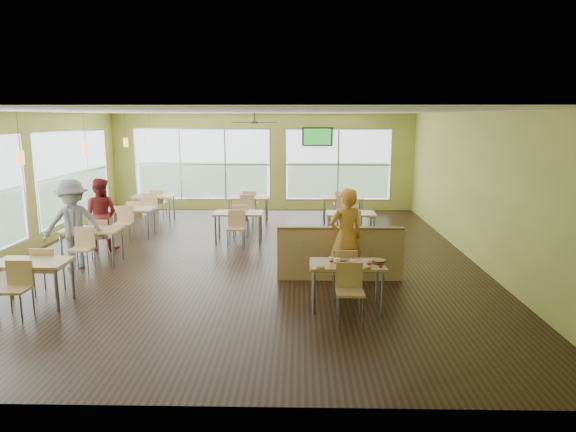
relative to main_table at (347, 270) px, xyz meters
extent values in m
plane|color=black|center=(-2.00, 3.00, -0.63)|extent=(12.00, 12.00, 0.00)
plane|color=white|center=(-2.00, 3.00, 2.57)|extent=(12.00, 12.00, 0.00)
cube|color=#CCC452|center=(-2.00, 9.00, 0.97)|extent=(10.00, 0.04, 3.20)
cube|color=#CCC452|center=(-2.00, -3.00, 0.97)|extent=(10.00, 0.04, 3.20)
cube|color=#CCC452|center=(-7.00, 3.00, 0.97)|extent=(0.04, 12.00, 3.20)
cube|color=#CCC452|center=(3.00, 3.00, 0.97)|extent=(0.04, 12.00, 3.20)
cube|color=white|center=(-6.98, 6.00, 0.89)|extent=(0.02, 4.50, 2.35)
cube|color=white|center=(-4.00, 8.98, 0.89)|extent=(4.50, 0.02, 2.35)
cube|color=white|center=(0.50, 8.98, 0.89)|extent=(3.50, 0.02, 2.35)
cube|color=#B7BABC|center=(-6.97, 3.50, -0.28)|extent=(0.04, 9.40, 0.05)
cube|color=#B7BABC|center=(-1.75, 8.97, -0.28)|extent=(8.00, 0.04, 0.05)
cube|color=#DEB477|center=(0.00, 0.00, 0.10)|extent=(1.20, 0.70, 0.04)
cube|color=brown|center=(0.00, 0.00, 0.07)|extent=(1.22, 0.71, 0.01)
cylinder|color=slate|center=(-0.54, -0.29, -0.28)|extent=(0.05, 0.05, 0.71)
cylinder|color=slate|center=(0.54, -0.29, -0.28)|extent=(0.05, 0.05, 0.71)
cylinder|color=slate|center=(-0.54, 0.29, -0.28)|extent=(0.05, 0.05, 0.71)
cylinder|color=slate|center=(0.54, 0.29, -0.28)|extent=(0.05, 0.05, 0.71)
cube|color=#DEB477|center=(0.00, 0.55, -0.18)|extent=(0.42, 0.42, 0.04)
cube|color=#DEB477|center=(0.00, 0.74, 0.04)|extent=(0.42, 0.04, 0.40)
cube|color=#DEB477|center=(0.00, -0.55, -0.18)|extent=(0.42, 0.42, 0.04)
cube|color=#DEB477|center=(0.00, -0.74, 0.04)|extent=(0.42, 0.04, 0.40)
cube|color=#DEB477|center=(0.00, 1.45, -0.13)|extent=(2.40, 0.12, 1.00)
cube|color=brown|center=(0.00, 1.45, 0.39)|extent=(2.40, 0.14, 0.04)
cube|color=#DEB477|center=(-5.20, 0.00, 0.10)|extent=(1.20, 0.70, 0.04)
cube|color=brown|center=(-5.20, 0.00, 0.07)|extent=(1.22, 0.71, 0.01)
cylinder|color=slate|center=(-4.66, -0.29, -0.28)|extent=(0.05, 0.05, 0.71)
cylinder|color=slate|center=(-5.74, 0.29, -0.28)|extent=(0.05, 0.05, 0.71)
cylinder|color=slate|center=(-4.66, 0.29, -0.28)|extent=(0.05, 0.05, 0.71)
cube|color=#DEB477|center=(-5.20, 0.55, -0.18)|extent=(0.42, 0.42, 0.04)
cube|color=#DEB477|center=(-5.20, 0.74, 0.04)|extent=(0.42, 0.04, 0.40)
cube|color=#DEB477|center=(-5.20, -0.55, -0.18)|extent=(0.42, 0.42, 0.04)
cube|color=#DEB477|center=(-5.20, -0.74, 0.04)|extent=(0.42, 0.04, 0.40)
cube|color=#DEB477|center=(-5.20, 2.50, 0.10)|extent=(1.20, 0.70, 0.04)
cube|color=brown|center=(-5.20, 2.50, 0.07)|extent=(1.22, 0.71, 0.01)
cylinder|color=slate|center=(-5.74, 2.21, -0.28)|extent=(0.05, 0.05, 0.71)
cylinder|color=slate|center=(-4.66, 2.21, -0.28)|extent=(0.05, 0.05, 0.71)
cylinder|color=slate|center=(-5.74, 2.79, -0.28)|extent=(0.05, 0.05, 0.71)
cylinder|color=slate|center=(-4.66, 2.79, -0.28)|extent=(0.05, 0.05, 0.71)
cube|color=#DEB477|center=(-5.20, 3.05, -0.18)|extent=(0.42, 0.42, 0.04)
cube|color=#DEB477|center=(-5.20, 3.24, 0.04)|extent=(0.42, 0.04, 0.40)
cube|color=#DEB477|center=(-5.20, 1.95, -0.18)|extent=(0.42, 0.42, 0.04)
cube|color=#DEB477|center=(-5.20, 1.76, 0.04)|extent=(0.42, 0.04, 0.40)
cube|color=#DEB477|center=(-5.20, 5.00, 0.10)|extent=(1.20, 0.70, 0.04)
cube|color=brown|center=(-5.20, 5.00, 0.07)|extent=(1.22, 0.71, 0.01)
cylinder|color=slate|center=(-5.74, 4.71, -0.28)|extent=(0.05, 0.05, 0.71)
cylinder|color=slate|center=(-4.66, 4.71, -0.28)|extent=(0.05, 0.05, 0.71)
cylinder|color=slate|center=(-5.74, 5.29, -0.28)|extent=(0.05, 0.05, 0.71)
cylinder|color=slate|center=(-4.66, 5.29, -0.28)|extent=(0.05, 0.05, 0.71)
cube|color=#DEB477|center=(-5.20, 5.55, -0.18)|extent=(0.42, 0.42, 0.04)
cube|color=#DEB477|center=(-5.20, 5.74, 0.04)|extent=(0.42, 0.04, 0.40)
cube|color=#DEB477|center=(-5.20, 4.45, -0.18)|extent=(0.42, 0.42, 0.04)
cube|color=#DEB477|center=(-5.20, 4.26, 0.04)|extent=(0.42, 0.04, 0.40)
cube|color=#DEB477|center=(-5.20, 7.20, 0.10)|extent=(1.20, 0.70, 0.04)
cube|color=brown|center=(-5.20, 7.20, 0.07)|extent=(1.22, 0.71, 0.01)
cylinder|color=slate|center=(-5.74, 6.91, -0.28)|extent=(0.05, 0.05, 0.71)
cylinder|color=slate|center=(-4.66, 6.91, -0.28)|extent=(0.05, 0.05, 0.71)
cylinder|color=slate|center=(-5.74, 7.49, -0.28)|extent=(0.05, 0.05, 0.71)
cylinder|color=slate|center=(-4.66, 7.49, -0.28)|extent=(0.05, 0.05, 0.71)
cube|color=#DEB477|center=(-5.20, 7.75, -0.18)|extent=(0.42, 0.42, 0.04)
cube|color=#DEB477|center=(-5.20, 7.94, 0.04)|extent=(0.42, 0.04, 0.40)
cube|color=#DEB477|center=(-5.20, 6.65, -0.18)|extent=(0.42, 0.42, 0.04)
cube|color=#DEB477|center=(-5.20, 6.46, 0.04)|extent=(0.42, 0.04, 0.40)
cube|color=#DEB477|center=(-2.30, 4.50, 0.10)|extent=(1.20, 0.70, 0.04)
cube|color=brown|center=(-2.30, 4.50, 0.07)|extent=(1.22, 0.71, 0.01)
cylinder|color=slate|center=(-2.84, 4.21, -0.28)|extent=(0.05, 0.05, 0.71)
cylinder|color=slate|center=(-1.76, 4.21, -0.28)|extent=(0.05, 0.05, 0.71)
cylinder|color=slate|center=(-2.84, 4.79, -0.28)|extent=(0.05, 0.05, 0.71)
cylinder|color=slate|center=(-1.76, 4.79, -0.28)|extent=(0.05, 0.05, 0.71)
cube|color=#DEB477|center=(-2.30, 5.05, -0.18)|extent=(0.42, 0.42, 0.04)
cube|color=#DEB477|center=(-2.30, 5.24, 0.04)|extent=(0.42, 0.04, 0.40)
cube|color=#DEB477|center=(-2.30, 3.95, -0.18)|extent=(0.42, 0.42, 0.04)
cube|color=#DEB477|center=(-2.30, 3.76, 0.04)|extent=(0.42, 0.04, 0.40)
cube|color=#DEB477|center=(-2.30, 7.00, 0.10)|extent=(1.20, 0.70, 0.04)
cube|color=brown|center=(-2.30, 7.00, 0.07)|extent=(1.22, 0.71, 0.01)
cylinder|color=slate|center=(-2.84, 6.71, -0.28)|extent=(0.05, 0.05, 0.71)
cylinder|color=slate|center=(-1.76, 6.71, -0.28)|extent=(0.05, 0.05, 0.71)
cylinder|color=slate|center=(-2.84, 7.29, -0.28)|extent=(0.05, 0.05, 0.71)
cylinder|color=slate|center=(-1.76, 7.29, -0.28)|extent=(0.05, 0.05, 0.71)
cube|color=#DEB477|center=(-2.30, 7.55, -0.18)|extent=(0.42, 0.42, 0.04)
cube|color=#DEB477|center=(-2.30, 7.74, 0.04)|extent=(0.42, 0.04, 0.40)
cube|color=#DEB477|center=(-2.30, 6.45, -0.18)|extent=(0.42, 0.42, 0.04)
cube|color=#DEB477|center=(-2.30, 6.26, 0.04)|extent=(0.42, 0.04, 0.40)
cube|color=#DEB477|center=(0.50, 4.50, 0.10)|extent=(1.20, 0.70, 0.04)
cube|color=brown|center=(0.50, 4.50, 0.07)|extent=(1.22, 0.71, 0.01)
cylinder|color=slate|center=(-0.04, 4.21, -0.28)|extent=(0.05, 0.05, 0.71)
cylinder|color=slate|center=(1.04, 4.21, -0.28)|extent=(0.05, 0.05, 0.71)
cylinder|color=slate|center=(-0.04, 4.79, -0.28)|extent=(0.05, 0.05, 0.71)
cylinder|color=slate|center=(1.04, 4.79, -0.28)|extent=(0.05, 0.05, 0.71)
cube|color=#DEB477|center=(0.50, 5.05, -0.18)|extent=(0.42, 0.42, 0.04)
cube|color=#DEB477|center=(0.50, 5.24, 0.04)|extent=(0.42, 0.04, 0.40)
cube|color=#DEB477|center=(0.50, 3.95, -0.18)|extent=(0.42, 0.42, 0.04)
cube|color=#DEB477|center=(0.50, 3.76, 0.04)|extent=(0.42, 0.04, 0.40)
cube|color=#DEB477|center=(0.50, 7.00, 0.10)|extent=(1.20, 0.70, 0.04)
cube|color=brown|center=(0.50, 7.00, 0.07)|extent=(1.22, 0.71, 0.01)
cylinder|color=slate|center=(-0.04, 6.71, -0.28)|extent=(0.05, 0.05, 0.71)
cylinder|color=slate|center=(1.04, 6.71, -0.28)|extent=(0.05, 0.05, 0.71)
cylinder|color=slate|center=(-0.04, 7.29, -0.28)|extent=(0.05, 0.05, 0.71)
cylinder|color=slate|center=(1.04, 7.29, -0.28)|extent=(0.05, 0.05, 0.71)
cube|color=#DEB477|center=(0.50, 7.55, -0.18)|extent=(0.42, 0.42, 0.04)
cube|color=#DEB477|center=(0.50, 7.74, 0.04)|extent=(0.42, 0.04, 0.40)
cube|color=#DEB477|center=(0.50, 6.45, -0.18)|extent=(0.42, 0.42, 0.04)
cube|color=#DEB477|center=(0.50, 6.26, 0.04)|extent=(0.42, 0.04, 0.40)
cylinder|color=#2D2119|center=(-5.20, 0.00, 2.22)|extent=(0.01, 0.01, 0.70)
cylinder|color=orange|center=(-5.20, 0.00, 1.82)|extent=(0.11, 0.11, 0.22)
cylinder|color=#2D2119|center=(-5.20, 2.50, 2.22)|extent=(0.01, 0.01, 0.70)
cylinder|color=orange|center=(-5.20, 2.50, 1.82)|extent=(0.11, 0.11, 0.22)
cylinder|color=#2D2119|center=(-5.20, 5.00, 2.22)|extent=(0.01, 0.01, 0.70)
cylinder|color=orange|center=(-5.20, 5.00, 1.82)|extent=(0.11, 0.11, 0.22)
cylinder|color=#2D2119|center=(-5.20, 7.20, 2.22)|extent=(0.01, 0.01, 0.70)
cylinder|color=orange|center=(-5.20, 7.20, 1.82)|extent=(0.11, 0.11, 0.22)
cylinder|color=#2D2119|center=(-2.00, 6.00, 2.45)|extent=(0.03, 0.03, 0.24)
cylinder|color=#2D2119|center=(-2.00, 6.00, 2.31)|extent=(0.16, 0.16, 0.06)
cube|color=#2D2119|center=(-1.65, 6.00, 2.31)|extent=(0.55, 0.10, 0.01)
cube|color=#2D2119|center=(-2.00, 6.35, 2.31)|extent=(0.10, 0.55, 0.01)
cube|color=#2D2119|center=(-2.35, 6.00, 2.31)|extent=(0.55, 0.10, 0.01)
cube|color=#2D2119|center=(-2.00, 5.65, 2.31)|extent=(0.10, 0.55, 0.01)
cube|color=black|center=(-0.20, 8.90, 1.82)|extent=(1.00, 0.06, 0.60)
cube|color=green|center=(-0.20, 8.87, 1.82)|extent=(0.90, 0.01, 0.52)
imported|color=orange|center=(0.07, 1.12, 0.28)|extent=(0.79, 0.66, 1.83)
imported|color=maroon|center=(-5.43, 3.62, 0.22)|extent=(0.86, 0.69, 1.70)
imported|color=slate|center=(-5.43, 2.17, 0.29)|extent=(1.32, 0.96, 1.84)
cone|color=white|center=(-0.26, -0.06, 0.17)|extent=(0.08, 0.08, 0.11)
cylinder|color=red|center=(-0.26, -0.06, 0.18)|extent=(0.08, 0.08, 0.03)
cylinder|color=white|center=(-0.26, -0.06, 0.23)|extent=(0.09, 0.09, 0.01)
cylinder|color=blue|center=(-0.26, -0.06, 0.33)|extent=(0.02, 0.05, 0.20)
cone|color=white|center=(-0.18, -0.19, 0.18)|extent=(0.10, 0.10, 0.13)
cylinder|color=red|center=(-0.18, -0.19, 0.19)|extent=(0.09, 0.09, 0.04)
cylinder|color=white|center=(-0.18, -0.19, 0.25)|extent=(0.10, 0.10, 0.01)
cylinder|color=yellow|center=(-0.18, -0.19, 0.36)|extent=(0.03, 0.06, 0.23)
cone|color=white|center=(0.07, -0.24, 0.18)|extent=(0.09, 0.09, 0.12)
cylinder|color=red|center=(0.07, -0.24, 0.18)|extent=(0.08, 0.08, 0.04)
cylinder|color=white|center=(0.07, -0.24, 0.25)|extent=(0.10, 0.10, 0.01)
cylinder|color=red|center=(0.07, -0.24, 0.35)|extent=(0.02, 0.06, 0.22)
cone|color=white|center=(0.33, -0.20, 0.18)|extent=(0.09, 0.09, 0.12)
cylinder|color=red|center=(0.33, -0.20, 0.18)|extent=(0.08, 0.08, 0.03)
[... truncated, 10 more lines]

